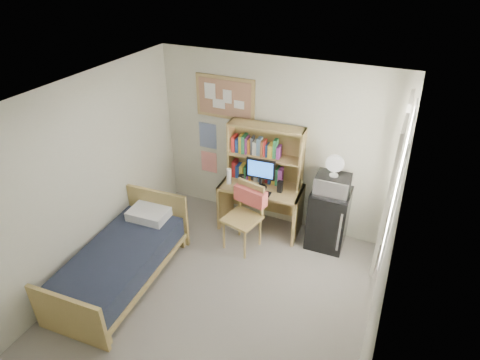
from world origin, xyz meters
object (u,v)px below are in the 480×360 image
at_px(monitor, 261,174).
at_px(speaker_left, 241,180).
at_px(speaker_right, 280,187).
at_px(microwave, 333,184).
at_px(bulletin_board, 225,98).
at_px(bed, 121,266).
at_px(desk_fan, 335,166).
at_px(desk_chair, 242,218).
at_px(desk, 261,207).
at_px(mini_fridge, 328,218).

relative_size(monitor, speaker_left, 2.83).
bearing_deg(speaker_right, microwave, 1.29).
relative_size(bulletin_board, microwave, 2.04).
bearing_deg(speaker_left, bed, -121.35).
bearing_deg(bed, desk_fan, 35.81).
distance_m(bed, microwave, 3.02).
bearing_deg(bulletin_board, desk_chair, -52.45).
bearing_deg(microwave, desk_fan, 0.00).
distance_m(bed, desk_fan, 3.11).
relative_size(bed, microwave, 4.08).
xyz_separation_m(bulletin_board, desk, (0.73, -0.31, -1.54)).
xyz_separation_m(speaker_right, microwave, (0.73, 0.06, 0.19)).
xyz_separation_m(mini_fridge, microwave, (0.00, -0.02, 0.59)).
height_order(bulletin_board, speaker_left, bulletin_board).
relative_size(desk, microwave, 2.64).
bearing_deg(speaker_left, desk_chair, -67.81).
relative_size(desk_chair, mini_fridge, 1.12).
relative_size(desk, speaker_right, 6.85).
bearing_deg(microwave, desk_chair, -154.67).
distance_m(bulletin_board, mini_fridge, 2.31).
distance_m(bed, speaker_left, 2.07).
bearing_deg(bulletin_board, speaker_right, -18.75).
bearing_deg(mini_fridge, desk_fan, -90.00).
relative_size(speaker_left, speaker_right, 0.91).
relative_size(mini_fridge, microwave, 1.97).
height_order(bed, speaker_left, speaker_left).
relative_size(microwave, desk_fan, 1.54).
bearing_deg(desk_chair, desk_fan, 39.72).
bearing_deg(desk_chair, mini_fridge, 40.56).
relative_size(desk, mini_fridge, 1.34).
xyz_separation_m(desk_chair, mini_fridge, (1.10, 0.58, -0.05)).
bearing_deg(desk, bed, -127.20).
bearing_deg(mini_fridge, desk_chair, -153.84).
distance_m(monitor, speaker_left, 0.33).
bearing_deg(desk_fan, desk_chair, -154.67).
bearing_deg(desk_fan, microwave, 0.00).
distance_m(bulletin_board, monitor, 1.24).
xyz_separation_m(microwave, desk_fan, (0.00, 0.00, 0.28)).
distance_m(bulletin_board, speaker_left, 1.23).
relative_size(bed, speaker_left, 11.61).
bearing_deg(speaker_left, microwave, 0.71).
height_order(desk, bed, desk).
bearing_deg(monitor, desk_chair, -102.23).
bearing_deg(microwave, desk, 179.24).
relative_size(desk, speaker_left, 7.50).
xyz_separation_m(mini_fridge, speaker_right, (-0.73, -0.08, 0.39)).
height_order(desk_chair, desk_fan, desk_fan).
xyz_separation_m(bulletin_board, desk_chair, (0.66, -0.85, -1.41)).
distance_m(mini_fridge, bed, 2.94).
distance_m(speaker_left, desk_fan, 1.41).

